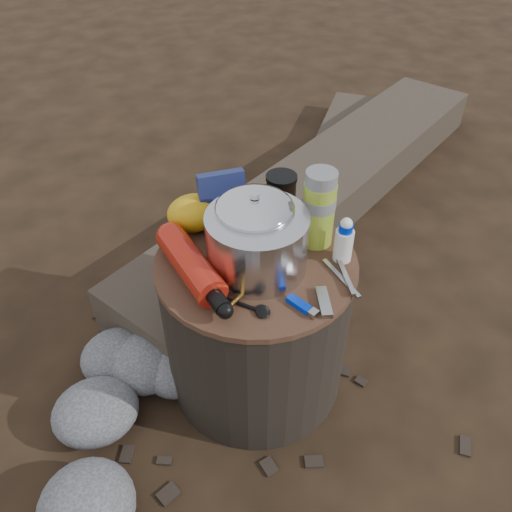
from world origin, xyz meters
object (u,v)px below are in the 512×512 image
object	(u,v)px
fuel_bottle	(191,264)
log_main	(325,186)
travel_mug	(281,195)
camping_pot	(255,229)
thermos	(319,209)
stump	(256,323)

from	to	relation	value
fuel_bottle	log_main	bearing A→B (deg)	34.80
travel_mug	fuel_bottle	bearing A→B (deg)	-148.75
camping_pot	travel_mug	size ratio (longest dim) A/B	1.52
camping_pot	thermos	bearing A→B (deg)	4.92
log_main	camping_pot	size ratio (longest dim) A/B	11.90
stump	travel_mug	world-z (taller)	travel_mug
camping_pot	thermos	distance (m)	0.17
camping_pot	travel_mug	distance (m)	0.20
stump	log_main	distance (m)	0.97
fuel_bottle	travel_mug	bearing A→B (deg)	18.89
thermos	log_main	bearing A→B (deg)	62.48
travel_mug	camping_pot	bearing A→B (deg)	-128.56
stump	travel_mug	size ratio (longest dim) A/B	4.20
camping_pot	thermos	size ratio (longest dim) A/B	0.89
stump	travel_mug	bearing A→B (deg)	53.42
log_main	camping_pot	bearing A→B (deg)	-69.71
thermos	travel_mug	xyz separation A→B (m)	(-0.05, 0.14, -0.04)
stump	thermos	bearing A→B (deg)	8.98
fuel_bottle	thermos	size ratio (longest dim) A/B	1.54
camping_pot	log_main	bearing A→B (deg)	53.68
log_main	fuel_bottle	size ratio (longest dim) A/B	6.91
thermos	camping_pot	bearing A→B (deg)	-175.08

